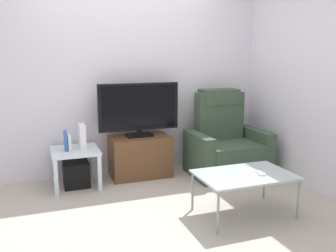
{
  "coord_description": "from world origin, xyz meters",
  "views": [
    {
      "loc": [
        -1.07,
        -3.45,
        1.54
      ],
      "look_at": [
        0.37,
        0.5,
        0.7
      ],
      "focal_mm": 38.8,
      "sensor_mm": 36.0,
      "label": 1
    }
  ],
  "objects_px": {
    "recliner_armchair": "(226,145)",
    "tv_stand": "(140,156)",
    "game_console": "(82,136)",
    "side_table": "(75,155)",
    "coffee_table": "(245,176)",
    "subwoofer_box": "(76,174)",
    "television": "(139,108)",
    "cell_phone": "(261,173)",
    "book_leftmost": "(66,141)",
    "book_middle": "(70,143)"
  },
  "relations": [
    {
      "from": "coffee_table",
      "to": "subwoofer_box",
      "type": "bearing_deg",
      "value": 136.67
    },
    {
      "from": "side_table",
      "to": "coffee_table",
      "type": "bearing_deg",
      "value": -43.33
    },
    {
      "from": "recliner_armchair",
      "to": "television",
      "type": "bearing_deg",
      "value": 170.31
    },
    {
      "from": "recliner_armchair",
      "to": "tv_stand",
      "type": "bearing_deg",
      "value": 171.25
    },
    {
      "from": "book_leftmost",
      "to": "cell_phone",
      "type": "height_order",
      "value": "book_leftmost"
    },
    {
      "from": "tv_stand",
      "to": "recliner_armchair",
      "type": "distance_m",
      "value": 1.12
    },
    {
      "from": "subwoofer_box",
      "to": "book_leftmost",
      "type": "bearing_deg",
      "value": -168.69
    },
    {
      "from": "recliner_armchair",
      "to": "side_table",
      "type": "xyz_separation_m",
      "value": [
        -1.9,
        0.15,
        0.0
      ]
    },
    {
      "from": "subwoofer_box",
      "to": "recliner_armchair",
      "type": "bearing_deg",
      "value": -4.4
    },
    {
      "from": "side_table",
      "to": "book_middle",
      "type": "xyz_separation_m",
      "value": [
        -0.06,
        -0.02,
        0.16
      ]
    },
    {
      "from": "coffee_table",
      "to": "tv_stand",
      "type": "bearing_deg",
      "value": 113.34
    },
    {
      "from": "television",
      "to": "game_console",
      "type": "distance_m",
      "value": 0.78
    },
    {
      "from": "book_leftmost",
      "to": "game_console",
      "type": "xyz_separation_m",
      "value": [
        0.19,
        0.03,
        0.03
      ]
    },
    {
      "from": "subwoofer_box",
      "to": "game_console",
      "type": "distance_m",
      "value": 0.46
    },
    {
      "from": "recliner_armchair",
      "to": "game_console",
      "type": "xyz_separation_m",
      "value": [
        -1.81,
        0.16,
        0.22
      ]
    },
    {
      "from": "book_middle",
      "to": "game_console",
      "type": "height_order",
      "value": "game_console"
    },
    {
      "from": "book_leftmost",
      "to": "coffee_table",
      "type": "bearing_deg",
      "value": -40.99
    },
    {
      "from": "television",
      "to": "cell_phone",
      "type": "xyz_separation_m",
      "value": [
        0.77,
        -1.52,
        -0.45
      ]
    },
    {
      "from": "side_table",
      "to": "book_leftmost",
      "type": "height_order",
      "value": "book_leftmost"
    },
    {
      "from": "book_leftmost",
      "to": "coffee_table",
      "type": "distance_m",
      "value": 2.04
    },
    {
      "from": "subwoofer_box",
      "to": "game_console",
      "type": "xyz_separation_m",
      "value": [
        0.09,
        0.01,
        0.45
      ]
    },
    {
      "from": "subwoofer_box",
      "to": "cell_phone",
      "type": "height_order",
      "value": "cell_phone"
    },
    {
      "from": "tv_stand",
      "to": "side_table",
      "type": "height_order",
      "value": "tv_stand"
    },
    {
      "from": "book_leftmost",
      "to": "subwoofer_box",
      "type": "bearing_deg",
      "value": 11.31
    },
    {
      "from": "book_middle",
      "to": "game_console",
      "type": "bearing_deg",
      "value": 11.47
    },
    {
      "from": "tv_stand",
      "to": "side_table",
      "type": "relative_size",
      "value": 1.38
    },
    {
      "from": "television",
      "to": "game_console",
      "type": "height_order",
      "value": "television"
    },
    {
      "from": "television",
      "to": "recliner_armchair",
      "type": "xyz_separation_m",
      "value": [
        1.09,
        -0.26,
        -0.5
      ]
    },
    {
      "from": "book_leftmost",
      "to": "television",
      "type": "bearing_deg",
      "value": 8.39
    },
    {
      "from": "television",
      "to": "book_middle",
      "type": "xyz_separation_m",
      "value": [
        -0.87,
        -0.13,
        -0.34
      ]
    },
    {
      "from": "recliner_armchair",
      "to": "side_table",
      "type": "relative_size",
      "value": 2.0
    },
    {
      "from": "tv_stand",
      "to": "recliner_armchair",
      "type": "xyz_separation_m",
      "value": [
        1.09,
        -0.24,
        0.11
      ]
    },
    {
      "from": "tv_stand",
      "to": "book_leftmost",
      "type": "relative_size",
      "value": 3.2
    },
    {
      "from": "tv_stand",
      "to": "subwoofer_box",
      "type": "bearing_deg",
      "value": -173.29
    },
    {
      "from": "tv_stand",
      "to": "book_middle",
      "type": "relative_size",
      "value": 4.25
    },
    {
      "from": "recliner_armchair",
      "to": "game_console",
      "type": "bearing_deg",
      "value": 178.83
    },
    {
      "from": "recliner_armchair",
      "to": "book_leftmost",
      "type": "distance_m",
      "value": 2.01
    },
    {
      "from": "game_console",
      "to": "tv_stand",
      "type": "bearing_deg",
      "value": 6.76
    },
    {
      "from": "recliner_armchair",
      "to": "game_console",
      "type": "distance_m",
      "value": 1.83
    },
    {
      "from": "tv_stand",
      "to": "side_table",
      "type": "distance_m",
      "value": 0.83
    },
    {
      "from": "television",
      "to": "cell_phone",
      "type": "bearing_deg",
      "value": -63.01
    },
    {
      "from": "recliner_armchair",
      "to": "cell_phone",
      "type": "height_order",
      "value": "recliner_armchair"
    },
    {
      "from": "subwoofer_box",
      "to": "book_leftmost",
      "type": "xyz_separation_m",
      "value": [
        -0.1,
        -0.02,
        0.42
      ]
    },
    {
      "from": "tv_stand",
      "to": "cell_phone",
      "type": "xyz_separation_m",
      "value": [
        0.77,
        -1.5,
        0.16
      ]
    },
    {
      "from": "side_table",
      "to": "coffee_table",
      "type": "relative_size",
      "value": 0.6
    },
    {
      "from": "book_middle",
      "to": "cell_phone",
      "type": "bearing_deg",
      "value": -40.15
    },
    {
      "from": "book_leftmost",
      "to": "cell_phone",
      "type": "distance_m",
      "value": 2.19
    },
    {
      "from": "tv_stand",
      "to": "subwoofer_box",
      "type": "height_order",
      "value": "tv_stand"
    },
    {
      "from": "tv_stand",
      "to": "game_console",
      "type": "relative_size",
      "value": 2.56
    },
    {
      "from": "television",
      "to": "subwoofer_box",
      "type": "xyz_separation_m",
      "value": [
        -0.81,
        -0.11,
        -0.72
      ]
    }
  ]
}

